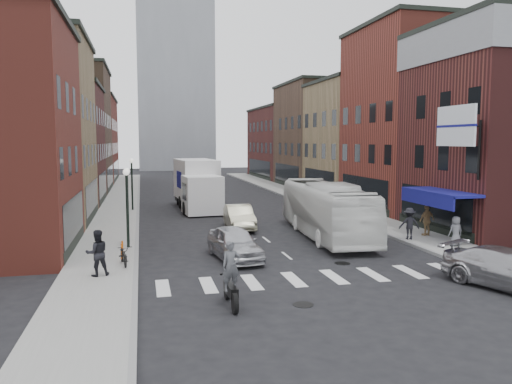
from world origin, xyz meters
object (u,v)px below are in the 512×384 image
sedan_left_far (239,217)px  ped_right_a (409,224)px  bike_rack (122,251)px  curb_car (510,270)px  parked_bicycle (124,255)px  sedan_left_near (235,243)px  streetlamp_near (127,192)px  ped_right_b (427,220)px  ped_left_solo (97,253)px  motorcycle_rider (231,276)px  streetlamp_far (132,174)px  transit_bus (326,209)px  box_truck (198,185)px  billboard_sign (457,127)px  ped_right_c (456,231)px

sedan_left_far → ped_right_a: ped_right_a is taller
bike_rack → curb_car: 15.88m
curb_car → ped_right_a: (0.90, 8.67, 0.28)m
bike_rack → parked_bicycle: parked_bicycle is taller
sedan_left_near → ped_right_a: ped_right_a is taller
streetlamp_near → ped_right_b: size_ratio=2.36×
ped_left_solo → motorcycle_rider: bearing=121.0°
streetlamp_near → streetlamp_far: 14.00m
motorcycle_rider → ped_left_solo: bearing=133.1°
sedan_left_far → parked_bicycle: 10.75m
streetlamp_far → bike_rack: streetlamp_far is taller
transit_bus → sedan_left_far: size_ratio=2.51×
streetlamp_far → ped_right_a: bearing=-46.0°
streetlamp_far → sedan_left_near: 17.92m
box_truck → ped_left_solo: 20.34m
billboard_sign → box_truck: size_ratio=0.40×
curb_car → ped_left_solo: size_ratio=2.74×
sedan_left_near → parked_bicycle: bearing=-179.7°
sedan_left_near → curb_car: bearing=-43.6°
streetlamp_near → bike_rack: 3.59m
box_truck → bike_rack: bearing=-112.5°
box_truck → ped_right_b: 18.54m
bike_rack → ped_left_solo: bearing=-108.6°
ped_left_solo → ped_right_c: (17.25, 1.80, -0.16)m
ped_left_solo → streetlamp_far: bearing=-108.3°
parked_bicycle → ped_left_solo: 1.87m
motorcycle_rider → transit_bus: transit_bus is taller
bike_rack → motorcycle_rider: (3.72, -6.94, 0.48)m
parked_bicycle → ped_left_solo: size_ratio=0.91×
streetlamp_near → ped_right_c: (16.19, -3.44, -2.00)m
streetlamp_near → billboard_sign: bearing=-12.3°
streetlamp_far → sedan_left_far: size_ratio=0.92×
billboard_sign → ped_left_solo: bearing=-174.2°
box_truck → motorcycle_rider: (-1.57, -23.77, -0.92)m
billboard_sign → sedan_left_far: billboard_sign is taller
billboard_sign → parked_bicycle: (-16.09, -0.20, -5.54)m
ped_right_c → parked_bicycle: bearing=-0.9°
streetlamp_far → ped_right_c: 23.88m
billboard_sign → ped_right_c: size_ratio=2.43×
ped_right_a → streetlamp_far: bearing=-33.0°
billboard_sign → box_truck: billboard_sign is taller
box_truck → ped_left_solo: bearing=-112.6°
streetlamp_far → curb_car: 27.83m
sedan_left_far → ped_right_b: bearing=-25.5°
transit_bus → ped_right_c: 7.01m
sedan_left_far → billboard_sign: bearing=-38.0°
box_truck → ped_left_solo: box_truck is taller
motorcycle_rider → ped_right_a: size_ratio=1.29×
curb_car → ped_right_a: size_ratio=2.94×
transit_bus → ped_right_c: (5.24, -4.61, -0.65)m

